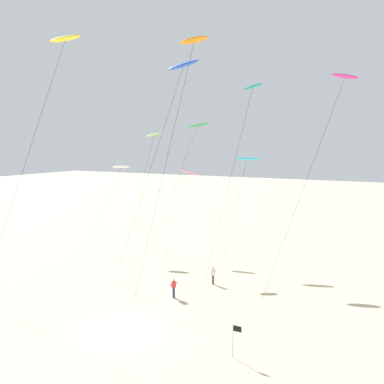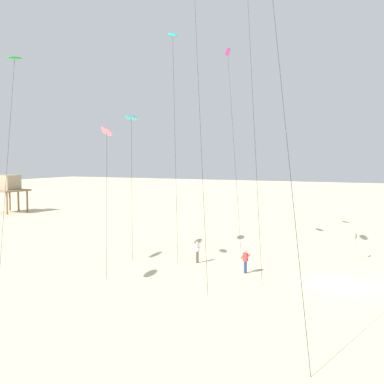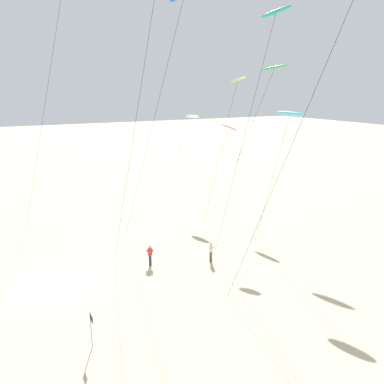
{
  "view_description": "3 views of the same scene",
  "coord_description": "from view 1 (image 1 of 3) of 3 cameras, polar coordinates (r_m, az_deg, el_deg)",
  "views": [
    {
      "loc": [
        16.21,
        -20.59,
        12.93
      ],
      "look_at": [
        -1.62,
        13.75,
        8.29
      ],
      "focal_mm": 36.32,
      "sensor_mm": 36.0,
      "label": 1
    },
    {
      "loc": [
        -32.16,
        -4.44,
        8.27
      ],
      "look_at": [
        -2.2,
        10.04,
        5.86
      ],
      "focal_mm": 45.44,
      "sensor_mm": 36.0,
      "label": 2
    },
    {
      "loc": [
        26.75,
        -3.13,
        13.45
      ],
      "look_at": [
        -1.63,
        11.57,
        4.97
      ],
      "focal_mm": 36.69,
      "sensor_mm": 36.0,
      "label": 3
    }
  ],
  "objects": [
    {
      "name": "kite_cyan",
      "position": [
        40.96,
        8.01,
        4.73
      ],
      "size": [
        3.55,
        2.08,
        11.8
      ],
      "color": "#33BFE0",
      "rests_on": "ground"
    },
    {
      "name": "kite_teal",
      "position": [
        37.8,
        8.76,
        14.51
      ],
      "size": [
        4.58,
        3.3,
        18.86
      ],
      "color": "teal",
      "rests_on": "ground"
    },
    {
      "name": "kite_blue",
      "position": [
        36.15,
        -1.35,
        17.94
      ],
      "size": [
        7.04,
        4.57,
        20.69
      ],
      "color": "blue",
      "rests_on": "ground"
    },
    {
      "name": "kite_magenta",
      "position": [
        34.37,
        21.32,
        14.9
      ],
      "size": [
        6.53,
        4.2,
        18.77
      ],
      "color": "#D8339E",
      "rests_on": "ground"
    },
    {
      "name": "kite_green",
      "position": [
        48.54,
        0.75,
        9.57
      ],
      "size": [
        6.29,
        4.04,
        15.79
      ],
      "color": "green",
      "rests_on": "ground"
    },
    {
      "name": "kite_yellow",
      "position": [
        34.93,
        -18.23,
        20.26
      ],
      "size": [
        7.73,
        5.41,
        21.99
      ],
      "color": "yellow",
      "rests_on": "ground"
    },
    {
      "name": "kite_white",
      "position": [
        48.74,
        -10.44,
        3.55
      ],
      "size": [
        5.04,
        3.11,
        10.61
      ],
      "color": "white",
      "rests_on": "ground"
    },
    {
      "name": "kite_flyer_nearest",
      "position": [
        34.08,
        -2.7,
        -13.85
      ],
      "size": [
        0.64,
        0.66,
        1.67
      ],
      "color": "navy",
      "rests_on": "ground"
    },
    {
      "name": "kite_orange",
      "position": [
        32.65,
        0.19,
        20.97
      ],
      "size": [
        5.45,
        3.54,
        21.63
      ],
      "color": "orange",
      "rests_on": "ground"
    },
    {
      "name": "marker_flag",
      "position": [
        25.28,
        6.37,
        -20.12
      ],
      "size": [
        0.56,
        0.05,
        2.1
      ],
      "color": "gray",
      "rests_on": "ground"
    },
    {
      "name": "ground_plane",
      "position": [
        29.23,
        -10.25,
        -19.54
      ],
      "size": [
        260.0,
        260.0,
        0.0
      ],
      "primitive_type": "plane",
      "color": "beige"
    },
    {
      "name": "kite_flyer_middle",
      "position": [
        37.19,
        3.1,
        -12.06
      ],
      "size": [
        0.61,
        0.59,
        1.67
      ],
      "color": "#4C4738",
      "rests_on": "ground"
    },
    {
      "name": "kite_lime",
      "position": [
        51.69,
        -5.64,
        8.17
      ],
      "size": [
        4.47,
        2.73,
        14.77
      ],
      "color": "#8CD833",
      "rests_on": "ground"
    },
    {
      "name": "kite_pink",
      "position": [
        41.81,
        -0.69,
        2.76
      ],
      "size": [
        3.3,
        2.0,
        10.54
      ],
      "color": "pink",
      "rests_on": "ground"
    }
  ]
}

